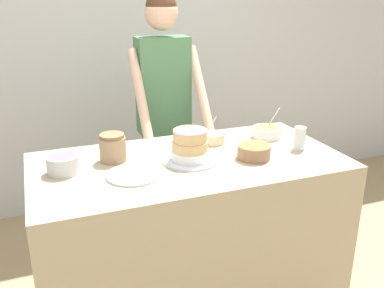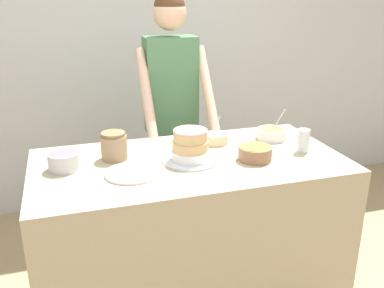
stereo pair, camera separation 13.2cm
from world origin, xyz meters
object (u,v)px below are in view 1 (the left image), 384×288
object	(u,v)px
frosting_bowl_purple	(63,164)
ceramic_plate	(133,175)
drinking_glass	(300,138)
frosting_bowl_olive	(267,132)
cake	(190,147)
frosting_bowl_pink	(213,137)
stoneware_jar	(113,148)
person_baker	(164,95)
frosting_bowl_orange	(254,151)

from	to	relation	value
frosting_bowl_purple	ceramic_plate	bearing A→B (deg)	-27.10
drinking_glass	frosting_bowl_olive	bearing A→B (deg)	104.61
cake	frosting_bowl_pink	bearing A→B (deg)	44.05
frosting_bowl_purple	stoneware_jar	size ratio (longest dim) A/B	1.05
frosting_bowl_olive	ceramic_plate	bearing A→B (deg)	-162.87
person_baker	frosting_bowl_pink	xyz separation A→B (m)	(0.12, -0.54, -0.13)
drinking_glass	ceramic_plate	distance (m)	0.94
cake	frosting_bowl_pink	world-z (taller)	cake
frosting_bowl_pink	frosting_bowl_orange	bearing A→B (deg)	-70.67
frosting_bowl_pink	frosting_bowl_olive	bearing A→B (deg)	-3.95
stoneware_jar	frosting_bowl_orange	bearing A→B (deg)	-18.05
frosting_bowl_olive	stoneware_jar	world-z (taller)	frosting_bowl_olive
frosting_bowl_pink	ceramic_plate	distance (m)	0.61
person_baker	ceramic_plate	world-z (taller)	person_baker
stoneware_jar	drinking_glass	bearing A→B (deg)	-11.21
cake	frosting_bowl_olive	xyz separation A→B (m)	(0.55, 0.19, -0.04)
frosting_bowl_purple	person_baker	bearing A→B (deg)	43.52
cake	drinking_glass	distance (m)	0.62
cake	frosting_bowl_orange	bearing A→B (deg)	-14.64
frosting_bowl_pink	person_baker	bearing A→B (deg)	102.78
frosting_bowl_purple	frosting_bowl_orange	xyz separation A→B (m)	(0.94, -0.16, -0.01)
cake	frosting_bowl_pink	distance (m)	0.31
person_baker	frosting_bowl_purple	distance (m)	1.00
frosting_bowl_olive	frosting_bowl_pink	xyz separation A→B (m)	(-0.34, 0.02, -0.00)
person_baker	cake	size ratio (longest dim) A/B	6.02
cake	frosting_bowl_purple	world-z (taller)	cake
ceramic_plate	person_baker	bearing A→B (deg)	63.63
cake	frosting_bowl_olive	bearing A→B (deg)	18.67
cake	ceramic_plate	xyz separation A→B (m)	(-0.32, -0.08, -0.07)
frosting_bowl_orange	ceramic_plate	bearing A→B (deg)	179.86
frosting_bowl_purple	frosting_bowl_olive	size ratio (longest dim) A/B	0.87
stoneware_jar	frosting_bowl_olive	bearing A→B (deg)	2.86
frosting_bowl_orange	cake	bearing A→B (deg)	165.36
cake	stoneware_jar	world-z (taller)	cake
cake	stoneware_jar	size ratio (longest dim) A/B	2.04
ceramic_plate	frosting_bowl_orange	bearing A→B (deg)	-0.14
cake	drinking_glass	size ratio (longest dim) A/B	2.31
person_baker	frosting_bowl_olive	world-z (taller)	person_baker
person_baker	frosting_bowl_purple	world-z (taller)	person_baker
ceramic_plate	stoneware_jar	size ratio (longest dim) A/B	1.77
person_baker	frosting_bowl_orange	distance (m)	0.88
frosting_bowl_pink	cake	bearing A→B (deg)	-135.95
person_baker	drinking_glass	bearing A→B (deg)	-57.11
stoneware_jar	frosting_bowl_pink	bearing A→B (deg)	6.73
frosting_bowl_purple	stoneware_jar	distance (m)	0.26
frosting_bowl_olive	frosting_bowl_pink	size ratio (longest dim) A/B	1.20
ceramic_plate	cake	bearing A→B (deg)	14.40
frosting_bowl_orange	frosting_bowl_pink	bearing A→B (deg)	109.33
drinking_glass	ceramic_plate	size ratio (longest dim) A/B	0.50
person_baker	frosting_bowl_olive	bearing A→B (deg)	-50.94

